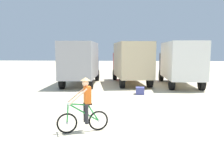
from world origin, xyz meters
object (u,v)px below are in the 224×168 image
box_truck_tan_camper (131,61)px  box_truck_white_box (180,62)px  cyclist_orange_shirt (85,107)px  supply_crate (140,91)px  box_truck_grey_hauler (81,61)px

box_truck_tan_camper → box_truck_white_box: (3.79, -0.74, 0.00)m
box_truck_white_box → cyclist_orange_shirt: (-5.28, -11.48, -1.03)m
cyclist_orange_shirt → supply_crate: (2.09, 7.36, -0.63)m
box_truck_tan_camper → box_truck_white_box: 3.87m
cyclist_orange_shirt → supply_crate: cyclist_orange_shirt is taller
box_truck_tan_camper → box_truck_grey_hauler: bearing=-168.7°
box_truck_white_box → cyclist_orange_shirt: bearing=-114.7°
box_truck_tan_camper → box_truck_white_box: size_ratio=1.04×
box_truck_tan_camper → supply_crate: size_ratio=11.77×
box_truck_tan_camper → supply_crate: bearing=-82.9°
box_truck_grey_hauler → box_truck_tan_camper: 4.03m
box_truck_white_box → supply_crate: size_ratio=11.37×
box_truck_grey_hauler → supply_crate: bearing=-41.8°
box_truck_white_box → supply_crate: 5.47m
cyclist_orange_shirt → supply_crate: size_ratio=3.04×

